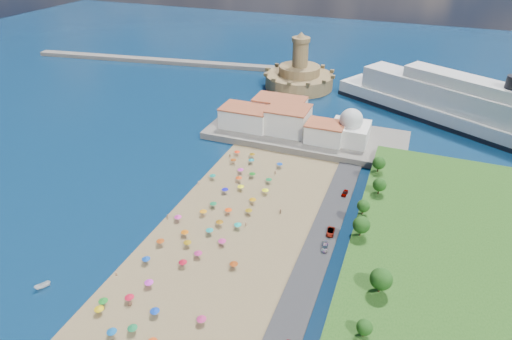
% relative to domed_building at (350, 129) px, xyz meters
% --- Properties ---
extents(ground, '(700.00, 700.00, 0.00)m').
position_rel_domed_building_xyz_m(ground, '(-30.00, -71.00, -8.97)').
color(ground, '#071938').
rests_on(ground, ground).
extents(terrace, '(90.00, 36.00, 3.00)m').
position_rel_domed_building_xyz_m(terrace, '(-20.00, 2.00, -7.47)').
color(terrace, '#59544C').
rests_on(terrace, ground).
extents(jetty, '(18.00, 70.00, 2.40)m').
position_rel_domed_building_xyz_m(jetty, '(-42.00, 37.00, -7.77)').
color(jetty, '#59544C').
rests_on(jetty, ground).
extents(breakwater, '(199.03, 34.77, 2.60)m').
position_rel_domed_building_xyz_m(breakwater, '(-140.00, 82.00, -7.67)').
color(breakwater, '#59544C').
rests_on(breakwater, ground).
extents(waterfront_buildings, '(57.00, 29.00, 11.00)m').
position_rel_domed_building_xyz_m(waterfront_buildings, '(-33.05, 2.64, -1.10)').
color(waterfront_buildings, silver).
rests_on(waterfront_buildings, terrace).
extents(domed_building, '(16.00, 16.00, 15.00)m').
position_rel_domed_building_xyz_m(domed_building, '(0.00, 0.00, 0.00)').
color(domed_building, silver).
rests_on(domed_building, terrace).
extents(fortress, '(40.00, 40.00, 32.40)m').
position_rel_domed_building_xyz_m(fortress, '(-42.00, 67.00, -2.29)').
color(fortress, olive).
rests_on(fortress, ground).
extents(cruise_ship, '(128.79, 81.86, 29.57)m').
position_rel_domed_building_xyz_m(cruise_ship, '(46.75, 41.15, -0.22)').
color(cruise_ship, black).
rests_on(cruise_ship, ground).
extents(beach_parasols, '(30.44, 116.11, 2.20)m').
position_rel_domed_building_xyz_m(beach_parasols, '(-31.67, -80.06, -6.83)').
color(beach_parasols, gray).
rests_on(beach_parasols, beach).
extents(beachgoers, '(35.27, 100.97, 1.90)m').
position_rel_domed_building_xyz_m(beachgoers, '(-32.96, -66.91, -7.83)').
color(beachgoers, tan).
rests_on(beachgoers, beach).
extents(moored_boats, '(6.86, 23.12, 1.66)m').
position_rel_domed_building_xyz_m(moored_boats, '(-60.99, -123.41, -8.15)').
color(moored_boats, white).
rests_on(moored_boats, ground).
extents(parked_cars, '(2.73, 73.50, 1.44)m').
position_rel_domed_building_xyz_m(parked_cars, '(6.00, -68.24, -7.57)').
color(parked_cars, gray).
rests_on(parked_cars, promenade).
extents(hillside_trees, '(13.96, 106.75, 7.50)m').
position_rel_domed_building_xyz_m(hillside_trees, '(17.74, -84.64, 1.04)').
color(hillside_trees, '#382314').
rests_on(hillside_trees, hillside).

